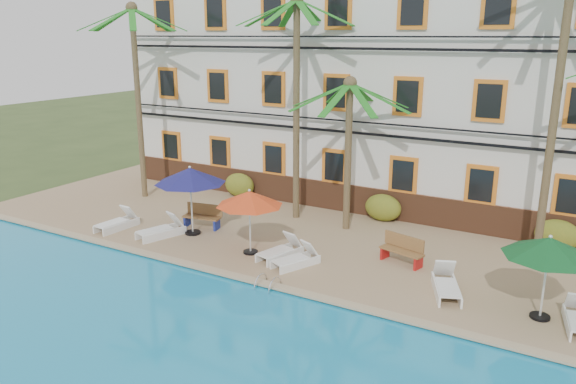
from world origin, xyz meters
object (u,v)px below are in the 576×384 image
Objects in this scene: palm_a at (136,76)px; lounger_a at (118,222)px; umbrella_red at (250,199)px; lounger_e at (446,284)px; bench_left at (203,216)px; umbrella_blue at (190,176)px; palm_b at (297,79)px; palm_d at (561,62)px; lounger_b at (162,229)px; umbrella_green at (549,248)px; palm_c at (349,129)px; pool_ladder at (268,287)px; lounger_c at (281,250)px; lounger_d at (297,259)px; bench_right at (403,249)px.

palm_a reaches higher than lounger_a.
umbrella_red is 1.18× the size of lounger_e.
umbrella_blue is at bearing -80.02° from bench_left.
palm_b is 5.64× the size of bench_left.
palm_d is 4.51× the size of umbrella_red.
lounger_a is 0.93× the size of lounger_e.
palm_b is 7.70m from lounger_b.
lounger_a is at bearing -178.11° from umbrella_green.
bench_left is (-4.91, -2.67, -3.42)m from palm_c.
palm_d is 11.11m from pool_ladder.
umbrella_red is 3.69m from bench_left.
umbrella_red reaches higher than lounger_c.
lounger_c is at bearing 179.08° from umbrella_green.
palm_a reaches higher than lounger_b.
palm_c is at bearing 37.44° from lounger_b.
bench_left is (-5.04, 1.50, 0.22)m from lounger_d.
lounger_c is (4.11, -0.38, -1.99)m from umbrella_blue.
bench_left is (-3.12, 1.32, -1.48)m from umbrella_red.
lounger_e is (-1.97, -3.81, -6.21)m from palm_d.
lounger_a is 10.94m from bench_right.
lounger_e is at bearing 1.99° from umbrella_red.
palm_c is (2.37, -0.25, -1.73)m from palm_b.
bench_left reaches higher than lounger_a.
lounger_c is 1.05× the size of lounger_d.
bench_left is (-12.36, 1.30, -1.53)m from umbrella_green.
palm_a is 4.97× the size of lounger_d.
umbrella_blue is 1.46× the size of lounger_a.
bench_left is (-11.76, -2.73, -6.02)m from palm_d.
umbrella_green is at bearing 1.55° from lounger_d.
umbrella_green reaches higher than lounger_c.
umbrella_blue is at bearing 178.24° from lounger_e.
umbrella_blue reaches higher than lounger_e.
lounger_e is at bearing 175.17° from umbrella_green.
palm_c is 7.85× the size of pool_ladder.
lounger_c is at bearing 5.02° from lounger_b.
umbrella_red is at bearing -159.65° from bench_right.
umbrella_green reaches higher than lounger_e.
lounger_b is 1.10× the size of lounger_d.
palm_b is 9.85m from lounger_e.
lounger_a is (-7.66, -4.47, -3.62)m from palm_c.
bench_right is at bearing 12.01° from lounger_a.
palm_a is at bearing 150.98° from umbrella_blue.
lounger_d is 4.77m from lounger_e.
umbrella_red is at bearing -82.31° from palm_b.
lounger_a is 7.02m from lounger_c.
pool_ladder is at bearing -164.55° from umbrella_green.
lounger_b is at bearing -134.55° from umbrella_blue.
palm_a reaches higher than bench_left.
lounger_c is at bearing 5.14° from lounger_a.
lounger_e is (10.46, 0.52, 0.00)m from lounger_b.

